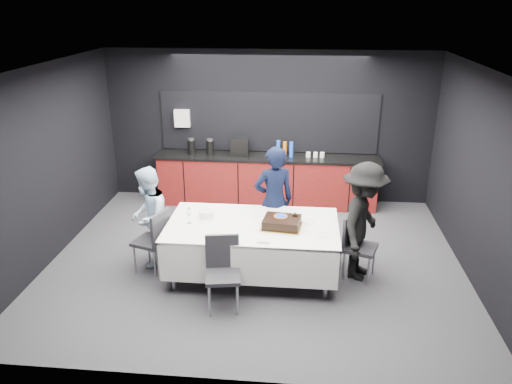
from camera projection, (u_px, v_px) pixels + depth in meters
ground at (255, 260)px, 7.42m from camera, size 6.00×6.00×0.00m
room_shell at (255, 139)px, 6.74m from camera, size 6.04×5.04×2.82m
kitchenette at (266, 176)px, 9.27m from camera, size 4.10×0.64×2.05m
party_table at (252, 233)px, 6.81m from camera, size 2.32×1.32×0.78m
cake_assembly at (282, 222)px, 6.65m from camera, size 0.56×0.48×0.16m
plate_stack at (207, 214)px, 6.95m from camera, size 0.21×0.21×0.10m
loose_plate_near at (215, 234)px, 6.46m from camera, size 0.22×0.22×0.01m
loose_plate_right_a at (308, 221)px, 6.83m from camera, size 0.18×0.18×0.01m
loose_plate_right_b at (321, 235)px, 6.44m from camera, size 0.19×0.19×0.01m
loose_plate_far at (256, 215)px, 7.04m from camera, size 0.20×0.20×0.01m
fork_pile at (263, 241)px, 6.26m from camera, size 0.17×0.12×0.03m
champagne_flute at (189, 213)px, 6.72m from camera, size 0.06×0.06×0.22m
chair_left at (155, 237)px, 6.94m from camera, size 0.53×0.53×0.92m
chair_right at (355, 241)px, 6.82m from camera, size 0.53×0.53×0.92m
chair_near at (223, 267)px, 6.17m from camera, size 0.48×0.48×0.92m
person_center at (274, 201)px, 7.37m from camera, size 0.71×0.60×1.67m
person_left at (149, 217)px, 7.09m from camera, size 0.59×0.74×1.46m
person_right at (363, 222)px, 6.71m from camera, size 0.93×1.21×1.65m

